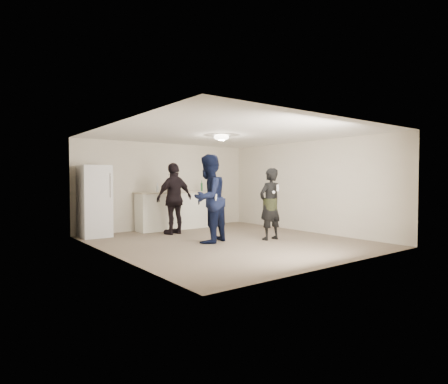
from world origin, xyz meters
TOP-DOWN VIEW (x-y plane):
  - floor at (0.00, 0.00)m, footprint 6.00×6.00m
  - ceiling at (0.00, 0.00)m, footprint 6.00×6.00m
  - wall_back at (0.00, 3.00)m, footprint 6.00×0.00m
  - wall_front at (0.00, -3.00)m, footprint 6.00×0.00m
  - wall_left at (-2.75, 0.00)m, footprint 0.00×6.00m
  - wall_right at (2.75, 0.00)m, footprint 0.00×6.00m
  - counter at (0.25, 2.67)m, footprint 2.60×0.56m
  - counter_top at (0.25, 2.67)m, footprint 2.68×0.64m
  - fridge at (-2.26, 2.60)m, footprint 0.70×0.70m
  - fridge_handle at (-1.98, 2.23)m, footprint 0.02×0.02m
  - ceiling_dome at (0.00, 0.30)m, footprint 0.36×0.36m
  - shaker at (-0.37, 2.55)m, footprint 0.08×0.08m
  - man at (-0.47, 0.17)m, footprint 1.21×1.10m
  - woman at (0.95, -0.38)m, footprint 0.64×0.43m
  - camo_shorts at (0.95, -0.38)m, footprint 0.34×0.34m
  - spectator at (-0.42, 1.81)m, footprint 1.16×0.61m
  - remote_man at (-0.47, -0.11)m, footprint 0.04×0.04m
  - nunchuk_man at (-0.35, -0.08)m, footprint 0.07×0.07m
  - remote_woman at (0.95, -0.63)m, footprint 0.04×0.04m
  - nunchuk_woman at (0.85, -0.60)m, footprint 0.07×0.07m
  - bottle_cluster at (0.19, 2.64)m, footprint 1.47×0.37m

SIDE VIEW (x-z plane):
  - floor at x=0.00m, z-range 0.00..0.00m
  - counter at x=0.25m, z-range 0.00..1.05m
  - camo_shorts at x=0.95m, z-range 0.71..0.99m
  - woman at x=0.95m, z-range 0.00..1.72m
  - fridge at x=-2.26m, z-range 0.00..1.80m
  - spectator at x=-0.42m, z-range 0.00..1.89m
  - nunchuk_man at x=-0.35m, z-range 0.95..1.01m
  - man at x=-0.47m, z-range 0.00..2.02m
  - remote_man at x=-0.47m, z-range 0.98..1.12m
  - counter_top at x=0.25m, z-range 1.05..1.09m
  - nunchuk_woman at x=0.85m, z-range 1.11..1.18m
  - shaker at x=-0.37m, z-range 1.09..1.26m
  - bottle_cluster at x=0.19m, z-range 1.08..1.32m
  - wall_back at x=0.00m, z-range -1.75..4.25m
  - wall_front at x=0.00m, z-range -1.75..4.25m
  - wall_left at x=-2.75m, z-range -1.75..4.25m
  - wall_right at x=2.75m, z-range -1.75..4.25m
  - remote_woman at x=0.95m, z-range 1.18..1.32m
  - fridge_handle at x=-1.98m, z-range 1.00..1.60m
  - ceiling_dome at x=0.00m, z-range 2.37..2.53m
  - ceiling at x=0.00m, z-range 2.50..2.50m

